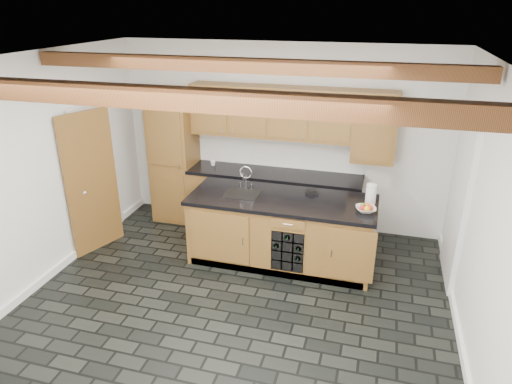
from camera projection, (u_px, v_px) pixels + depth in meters
ground at (230, 312)px, 5.27m from camera, size 5.00×5.00×0.00m
room_shell at (235, 172)px, 5.17m from camera, size 5.01×5.00×5.00m
back_cabinetry at (252, 167)px, 6.96m from camera, size 3.65×0.62×2.20m
island at (282, 230)px, 6.15m from camera, size 2.48×0.96×0.93m
faucet at (243, 190)px, 6.14m from camera, size 0.45×0.40×0.34m
kitchen_scale at (312, 192)px, 6.12m from camera, size 0.19×0.12×0.05m
fruit_bowl at (366, 209)px, 5.59m from camera, size 0.29×0.29×0.06m
fruit_cluster at (366, 207)px, 5.58m from camera, size 0.16×0.17×0.07m
paper_towel at (371, 194)px, 5.78m from camera, size 0.13×0.13×0.26m
mug at (213, 163)px, 7.16m from camera, size 0.09×0.09×0.08m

